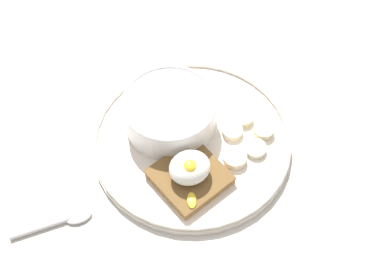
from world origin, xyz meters
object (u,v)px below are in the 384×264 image
(oatmeal_bowl, at_px, (170,112))
(banana_slice_inner, at_px, (235,158))
(spoon, at_px, (62,221))
(toast_slice, at_px, (190,176))
(banana_slice_front, at_px, (232,131))
(banana_slice_right, at_px, (264,130))
(banana_slice_left, at_px, (255,149))
(poached_egg, at_px, (190,168))
(banana_slice_back, at_px, (244,118))

(oatmeal_bowl, distance_m, banana_slice_inner, 0.11)
(banana_slice_inner, relative_size, spoon, 0.31)
(toast_slice, bearing_deg, oatmeal_bowl, 81.98)
(banana_slice_front, bearing_deg, banana_slice_right, -23.63)
(oatmeal_bowl, xyz_separation_m, toast_slice, (-0.01, -0.10, -0.02))
(oatmeal_bowl, distance_m, banana_slice_left, 0.13)
(poached_egg, relative_size, banana_slice_front, 2.09)
(poached_egg, bearing_deg, banana_slice_left, 2.27)
(banana_slice_left, distance_m, banana_slice_back, 0.05)
(banana_slice_front, bearing_deg, toast_slice, -153.58)
(banana_slice_right, bearing_deg, banana_slice_inner, -157.84)
(banana_slice_left, bearing_deg, banana_slice_inner, -176.54)
(banana_slice_right, bearing_deg, banana_slice_front, 156.37)
(poached_egg, bearing_deg, banana_slice_back, 27.07)
(banana_slice_back, xyz_separation_m, banana_slice_right, (0.02, -0.03, 0.00))
(banana_slice_inner, bearing_deg, banana_slice_front, 67.18)
(banana_slice_right, bearing_deg, spoon, -178.54)
(oatmeal_bowl, relative_size, banana_slice_right, 3.15)
(banana_slice_right, bearing_deg, banana_slice_left, -138.77)
(spoon, bearing_deg, toast_slice, -5.63)
(banana_slice_inner, bearing_deg, banana_slice_back, 52.16)
(toast_slice, relative_size, banana_slice_left, 2.85)
(toast_slice, distance_m, banana_slice_back, 0.12)
(oatmeal_bowl, bearing_deg, banana_slice_front, -36.05)
(toast_slice, distance_m, banana_slice_right, 0.13)
(toast_slice, distance_m, banana_slice_inner, 0.07)
(toast_slice, height_order, banana_slice_back, toast_slice)
(oatmeal_bowl, height_order, banana_slice_left, oatmeal_bowl)
(banana_slice_left, xyz_separation_m, banana_slice_right, (0.02, 0.02, 0.00))
(toast_slice, bearing_deg, banana_slice_back, 26.78)
(poached_egg, bearing_deg, banana_slice_front, 26.80)
(banana_slice_inner, bearing_deg, poached_egg, -178.31)
(banana_slice_front, height_order, banana_slice_inner, banana_slice_inner)
(banana_slice_back, xyz_separation_m, spoon, (-0.29, -0.04, -0.01))
(banana_slice_back, bearing_deg, banana_slice_left, -99.85)
(poached_egg, height_order, banana_slice_back, poached_egg)
(banana_slice_left, distance_m, banana_slice_inner, 0.03)
(toast_slice, xyz_separation_m, poached_egg, (-0.00, -0.00, 0.02))
(banana_slice_left, bearing_deg, toast_slice, -178.21)
(toast_slice, bearing_deg, banana_slice_inner, 0.97)
(banana_slice_front, relative_size, banana_slice_right, 0.85)
(banana_slice_inner, bearing_deg, oatmeal_bowl, 120.25)
(banana_slice_back, relative_size, banana_slice_right, 0.98)
(banana_slice_front, height_order, banana_slice_back, banana_slice_back)
(oatmeal_bowl, relative_size, banana_slice_inner, 3.91)
(banana_slice_front, xyz_separation_m, banana_slice_inner, (-0.02, -0.04, 0.00))
(banana_slice_right, bearing_deg, poached_egg, -168.54)
(spoon, bearing_deg, oatmeal_bowl, 22.61)
(banana_slice_right, bearing_deg, banana_slice_back, 116.52)
(banana_slice_front, bearing_deg, oatmeal_bowl, 143.95)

